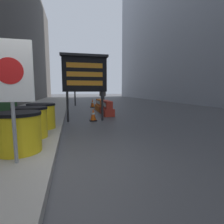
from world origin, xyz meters
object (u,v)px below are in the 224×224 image
Objects in this scene: traffic_light_near_curb at (74,69)px; message_board at (85,74)px; pedestrian_worker at (103,94)px; warning_sign at (10,79)px; jersey_barrier_red_striped at (107,109)px; traffic_cone_far at (92,103)px; jersey_barrier_orange_near at (101,106)px; barrel_drum_middle at (30,122)px; traffic_cone_mid at (93,115)px; barrel_drum_back at (42,116)px; barrel_drum_foreground at (19,132)px; traffic_cone_near at (108,106)px.

message_board is at bearing -88.15° from traffic_light_near_curb.
warning_sign is at bearing 62.89° from pedestrian_worker.
jersey_barrier_red_striped is 4.51m from traffic_cone_far.
warning_sign is 12.14m from pedestrian_worker.
barrel_drum_middle is at bearing -113.64° from jersey_barrier_orange_near.
jersey_barrier_red_striped is 2.80× the size of traffic_cone_mid.
jersey_barrier_orange_near is 3.05× the size of traffic_cone_far.
traffic_cone_far is at bearing -53.96° from traffic_light_near_curb.
barrel_drum_back is 2.68m from traffic_cone_mid.
jersey_barrier_red_striped is (2.93, 5.80, -0.21)m from barrel_drum_foreground.
traffic_cone_far is at bearing 26.58° from pedestrian_worker.
traffic_cone_near is at bearing 61.54° from barrel_drum_middle.
traffic_cone_far is 0.15× the size of traffic_light_near_curb.
traffic_light_near_curb reaches higher than barrel_drum_foreground.
warning_sign is 0.44× the size of traffic_light_near_curb.
barrel_drum_foreground is 0.19× the size of traffic_light_near_curb.
message_board reaches higher than traffic_cone_near.
barrel_drum_back is at bearing -97.31° from traffic_light_near_curb.
traffic_cone_near is 1.23× the size of traffic_cone_mid.
jersey_barrier_red_striped is (2.84, 3.63, -0.21)m from barrel_drum_back.
message_board is at bearing -99.70° from traffic_cone_far.
traffic_cone_mid is at bearing -96.59° from traffic_cone_far.
warning_sign reaches higher than traffic_cone_far.
pedestrian_worker is (0.96, 0.72, 0.73)m from traffic_cone_far.
traffic_cone_near is at bearing 65.33° from barrel_drum_foreground.
traffic_cone_far is at bearing 93.16° from jersey_barrier_red_striped.
barrel_drum_back is 2.92m from warning_sign.
barrel_drum_middle is 11.43m from traffic_light_near_curb.
traffic_light_near_curb is (1.36, 12.11, 2.66)m from barrel_drum_foreground.
message_board is (1.64, 3.02, 1.51)m from barrel_drum_middle.
barrel_drum_back is at bearing -128.04° from jersey_barrier_red_striped.
traffic_cone_near is at bearing 61.57° from message_board.
barrel_drum_middle is at bearing -95.57° from barrel_drum_back.
warning_sign reaches higher than barrel_drum_back.
message_board is 4.03m from traffic_cone_near.
traffic_cone_mid is (-0.97, -1.74, -0.07)m from jersey_barrier_red_striped.
barrel_drum_back is 0.43× the size of warning_sign.
barrel_drum_middle is 3.59m from traffic_cone_mid.
traffic_cone_far is at bearing 72.32° from barrel_drum_back.
traffic_cone_near is (0.43, 1.51, -0.01)m from jersey_barrier_red_striped.
jersey_barrier_red_striped is 2.28× the size of traffic_cone_near.
pedestrian_worker is at bearing 77.40° from jersey_barrier_orange_near.
barrel_drum_middle reaches higher than traffic_cone_mid.
barrel_drum_middle is (-0.02, 1.08, 0.00)m from barrel_drum_foreground.
jersey_barrier_orange_near is at bearing 90.00° from jersey_barrier_red_striped.
traffic_light_near_curb reaches higher than traffic_cone_far.
traffic_cone_mid is (0.34, -0.04, -1.79)m from message_board.
barrel_drum_foreground is at bearing -114.67° from traffic_cone_near.
message_board is 7.27m from pedestrian_worker.
barrel_drum_middle is at bearing -122.01° from jersey_barrier_red_striped.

